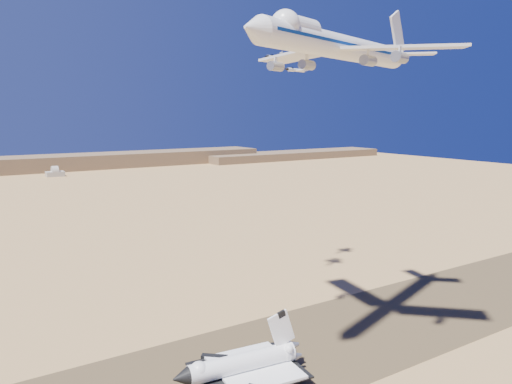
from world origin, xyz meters
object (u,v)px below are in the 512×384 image
chase_jet_e (295,70)px  shuttle (241,365)px  crew_c (289,381)px  chase_jet_d (275,58)px  carrier_747 (336,46)px  crew_b (287,378)px

chase_jet_e → shuttle: bearing=-151.5°
crew_c → chase_jet_d: 112.74m
crew_c → chase_jet_e: bearing=-75.2°
shuttle → chase_jet_e: (65.19, 64.39, 82.21)m
crew_c → chase_jet_e: size_ratio=0.13×
shuttle → crew_c: 12.92m
shuttle → chase_jet_d: (46.40, 52.15, 84.71)m
carrier_747 → crew_b: (-19.78, -6.48, -86.16)m
carrier_747 → chase_jet_e: (35.05, 63.92, -0.12)m
crew_c → chase_jet_d: bearing=-69.1°
carrier_747 → crew_c: size_ratio=46.01×
crew_c → chase_jet_e: 124.93m
carrier_747 → crew_c: carrier_747 is taller
carrier_747 → chase_jet_e: size_ratio=6.09×
crew_b → crew_c: 1.49m
chase_jet_e → carrier_747: bearing=-134.9°
chase_jet_e → chase_jet_d: bearing=-163.1°
chase_jet_d → carrier_747: bearing=-135.1°
crew_b → chase_jet_d: bearing=-70.2°
crew_b → chase_jet_e: 123.95m
chase_jet_d → chase_jet_e: (18.79, 12.24, -2.50)m
crew_b → chase_jet_e: (54.82, 70.40, 86.03)m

